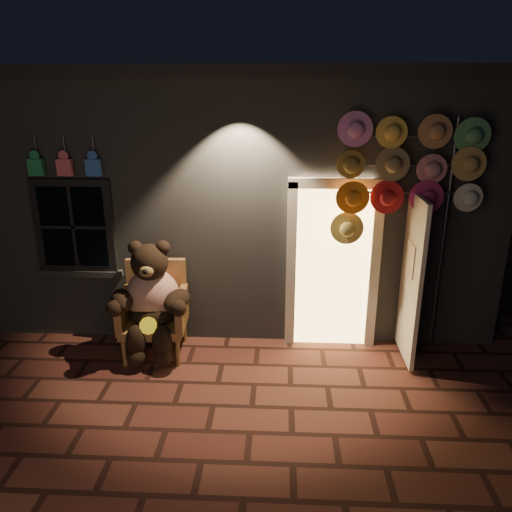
{
  "coord_description": "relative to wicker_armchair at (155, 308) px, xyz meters",
  "views": [
    {
      "loc": [
        0.68,
        -4.47,
        3.25
      ],
      "look_at": [
        0.41,
        1.0,
        1.35
      ],
      "focal_mm": 35.0,
      "sensor_mm": 36.0,
      "label": 1
    }
  ],
  "objects": [
    {
      "name": "shop_building",
      "position": [
        0.87,
        2.83,
        1.16
      ],
      "size": [
        7.3,
        5.95,
        3.51
      ],
      "color": "slate",
      "rests_on": "ground"
    },
    {
      "name": "wicker_armchair",
      "position": [
        0.0,
        0.0,
        0.0
      ],
      "size": [
        0.83,
        0.76,
        1.15
      ],
      "rotation": [
        0.0,
        0.0,
        0.06
      ],
      "color": "#A86C41",
      "rests_on": "ground"
    },
    {
      "name": "hat_rack",
      "position": [
        2.98,
        0.12,
        1.71
      ],
      "size": [
        1.66,
        0.22,
        2.92
      ],
      "color": "#59595E",
      "rests_on": "ground"
    },
    {
      "name": "ground",
      "position": [
        0.87,
        -1.15,
        -0.58
      ],
      "size": [
        60.0,
        60.0,
        0.0
      ],
      "primitive_type": "plane",
      "color": "brown",
      "rests_on": "ground"
    },
    {
      "name": "teddy_bear",
      "position": [
        0.01,
        -0.15,
        0.19
      ],
      "size": [
        1.05,
        0.83,
        1.45
      ],
      "rotation": [
        0.0,
        0.0,
        0.06
      ],
      "color": "#AB3012",
      "rests_on": "ground"
    }
  ]
}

